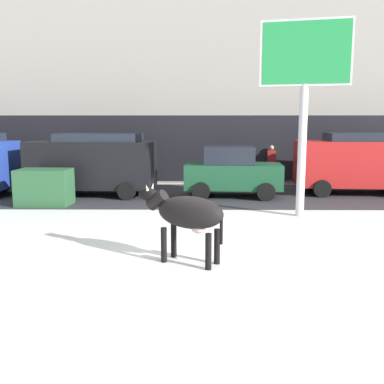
{
  "coord_description": "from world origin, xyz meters",
  "views": [
    {
      "loc": [
        0.12,
        -8.8,
        2.79
      ],
      "look_at": [
        -0.01,
        1.69,
        1.1
      ],
      "focal_mm": 41.69,
      "sensor_mm": 36.0,
      "label": 1
    }
  ],
  "objects": [
    {
      "name": "ground_plane",
      "position": [
        0.0,
        0.0,
        0.0
      ],
      "size": [
        120.0,
        120.0,
        0.0
      ],
      "primitive_type": "plane",
      "color": "white"
    },
    {
      "name": "pedestrian_far_left",
      "position": [
        3.31,
        10.4,
        0.88
      ],
      "size": [
        0.36,
        0.24,
        1.73
      ],
      "color": "#282833",
      "rests_on": "ground"
    },
    {
      "name": "car_red_van",
      "position": [
        6.27,
        8.21,
        1.24
      ],
      "size": [
        4.71,
        2.34,
        2.32
      ],
      "color": "red",
      "rests_on": "ground"
    },
    {
      "name": "pedestrian_by_cars",
      "position": [
        7.31,
        10.4,
        0.88
      ],
      "size": [
        0.36,
        0.24,
        1.73
      ],
      "color": "#282833",
      "rests_on": "ground"
    },
    {
      "name": "dumpster",
      "position": [
        -4.95,
        5.73,
        0.6
      ],
      "size": [
        1.74,
        1.16,
        1.2
      ],
      "primitive_type": "cube",
      "rotation": [
        0.0,
        0.0,
        -0.04
      ],
      "color": "#285633",
      "rests_on": "ground"
    },
    {
      "name": "billboard",
      "position": [
        3.14,
        4.12,
        4.31
      ],
      "size": [
        2.5,
        0.75,
        5.56
      ],
      "color": "silver",
      "rests_on": "ground"
    },
    {
      "name": "cow_black",
      "position": [
        -0.08,
        -0.28,
        0.99
      ],
      "size": [
        1.87,
        1.23,
        1.54
      ],
      "color": "black",
      "rests_on": "ground"
    },
    {
      "name": "car_darkgreen_hatchback",
      "position": [
        1.4,
        7.49,
        0.93
      ],
      "size": [
        3.6,
        2.1,
        1.86
      ],
      "color": "#194C2D",
      "rests_on": "ground"
    },
    {
      "name": "car_black_van",
      "position": [
        -3.79,
        7.74,
        1.24
      ],
      "size": [
        4.71,
        2.34,
        2.32
      ],
      "color": "black",
      "rests_on": "ground"
    },
    {
      "name": "building_facade",
      "position": [
        0.0,
        13.7,
        6.48
      ],
      "size": [
        44.0,
        6.1,
        13.0
      ],
      "color": "gray",
      "rests_on": "ground"
    },
    {
      "name": "road_strip",
      "position": [
        0.0,
        7.77,
        0.0
      ],
      "size": [
        60.0,
        5.6,
        0.01
      ],
      "primitive_type": "cube",
      "color": "#333338",
      "rests_on": "ground"
    }
  ]
}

